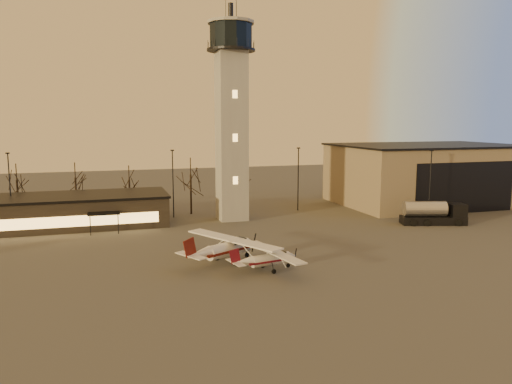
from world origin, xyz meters
TOP-DOWN VIEW (x-y plane):
  - ground at (0.00, 0.00)m, footprint 220.00×220.00m
  - control_tower at (0.00, 30.00)m, footprint 6.80×6.80m
  - hangar at (36.00, 33.98)m, footprint 30.60×20.60m
  - terminal at (-21.99, 31.98)m, footprint 25.40×12.20m
  - light_poles at (0.50, 31.00)m, footprint 58.50×12.25m
  - tree_row at (-13.70, 39.16)m, footprint 37.20×9.20m
  - cessna_front at (-2.69, 4.50)m, footprint 7.66×9.64m
  - cessna_rear at (-5.87, 8.40)m, footprint 9.98×11.78m
  - fuel_truck at (25.94, 18.26)m, footprint 9.15×4.96m

SIDE VIEW (x-z plane):
  - ground at x=0.00m, z-range 0.00..0.00m
  - cessna_front at x=-2.69m, z-range -0.42..2.23m
  - cessna_rear at x=-5.87m, z-range -0.55..2.91m
  - fuel_truck at x=25.94m, z-range -0.34..2.92m
  - terminal at x=-21.99m, z-range 0.01..4.31m
  - hangar at x=36.00m, z-range 0.00..10.30m
  - light_poles at x=0.50m, z-range 0.34..10.48m
  - tree_row at x=-13.70m, z-range 1.54..10.34m
  - control_tower at x=0.00m, z-range 0.03..32.63m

